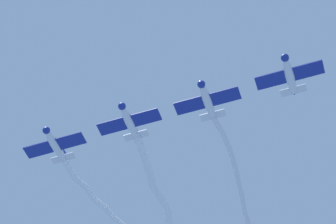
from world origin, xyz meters
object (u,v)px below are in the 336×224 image
(airplane_left_wing, at_px, (129,121))
(airplane_slot, at_px, (289,75))
(airplane_right_wing, at_px, (207,100))
(airplane_lead, at_px, (55,145))

(airplane_left_wing, relative_size, airplane_slot, 1.00)
(airplane_right_wing, bearing_deg, airplane_left_wing, -91.78)
(airplane_lead, distance_m, airplane_right_wing, 17.80)
(airplane_lead, relative_size, airplane_left_wing, 1.00)
(airplane_lead, bearing_deg, airplane_right_wing, 89.07)
(airplane_lead, distance_m, airplane_slot, 26.70)
(airplane_right_wing, xyz_separation_m, airplane_slot, (7.59, 4.64, 0.30))
(airplane_left_wing, bearing_deg, airplane_lead, -91.47)
(airplane_lead, distance_m, airplane_left_wing, 8.90)
(airplane_left_wing, distance_m, airplane_slot, 17.80)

